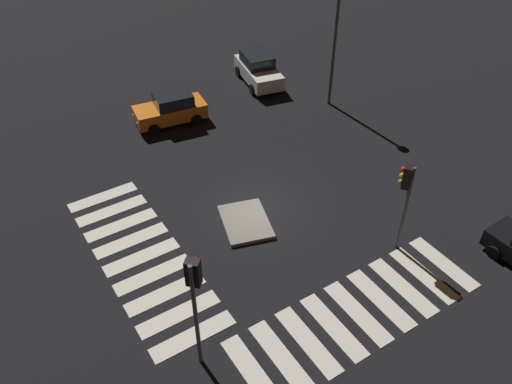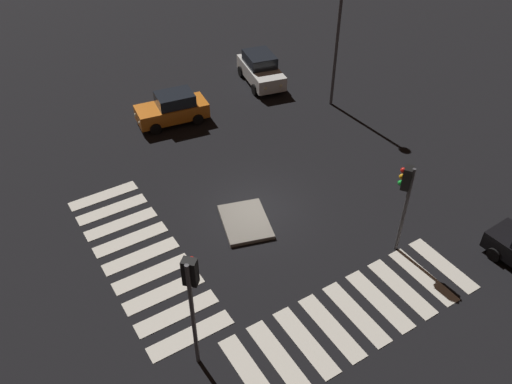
{
  "view_description": "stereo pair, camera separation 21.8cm",
  "coord_description": "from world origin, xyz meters",
  "px_view_note": "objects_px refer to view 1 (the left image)",
  "views": [
    {
      "loc": [
        15.2,
        -9.75,
        15.72
      ],
      "look_at": [
        0.0,
        0.0,
        1.0
      ],
      "focal_mm": 36.72,
      "sensor_mm": 36.0,
      "label": 1
    },
    {
      "loc": [
        15.32,
        -9.57,
        15.72
      ],
      "look_at": [
        0.0,
        0.0,
        1.0
      ],
      "focal_mm": 36.72,
      "sensor_mm": 36.0,
      "label": 2
    }
  ],
  "objects_px": {
    "traffic_island": "(246,222)",
    "traffic_light_east": "(194,289)",
    "car_white": "(258,69)",
    "car_orange": "(171,109)",
    "street_lamp": "(337,17)",
    "traffic_light_north": "(406,188)"
  },
  "relations": [
    {
      "from": "traffic_island",
      "to": "traffic_light_east",
      "type": "bearing_deg",
      "value": -44.22
    },
    {
      "from": "traffic_island",
      "to": "car_white",
      "type": "distance_m",
      "value": 13.39
    },
    {
      "from": "traffic_island",
      "to": "car_orange",
      "type": "distance_m",
      "value": 9.59
    },
    {
      "from": "car_white",
      "to": "street_lamp",
      "type": "xyz_separation_m",
      "value": [
        4.55,
        2.1,
        4.35
      ]
    },
    {
      "from": "traffic_light_east",
      "to": "car_white",
      "type": "bearing_deg",
      "value": 7.74
    },
    {
      "from": "traffic_island",
      "to": "street_lamp",
      "type": "xyz_separation_m",
      "value": [
        -6.36,
        9.82,
        5.17
      ]
    },
    {
      "from": "car_white",
      "to": "traffic_light_east",
      "type": "xyz_separation_m",
      "value": [
        15.87,
        -12.54,
        2.67
      ]
    },
    {
      "from": "traffic_light_north",
      "to": "street_lamp",
      "type": "xyz_separation_m",
      "value": [
        -10.92,
        5.35,
        2.1
      ]
    },
    {
      "from": "traffic_island",
      "to": "street_lamp",
      "type": "relative_size",
      "value": 0.4
    },
    {
      "from": "car_white",
      "to": "street_lamp",
      "type": "distance_m",
      "value": 6.63
    },
    {
      "from": "car_white",
      "to": "traffic_light_east",
      "type": "distance_m",
      "value": 20.4
    },
    {
      "from": "car_orange",
      "to": "street_lamp",
      "type": "bearing_deg",
      "value": 168.55
    },
    {
      "from": "car_orange",
      "to": "traffic_light_east",
      "type": "bearing_deg",
      "value": 76.27
    },
    {
      "from": "car_orange",
      "to": "traffic_light_north",
      "type": "bearing_deg",
      "value": 112.08
    },
    {
      "from": "traffic_light_east",
      "to": "street_lamp",
      "type": "xyz_separation_m",
      "value": [
        -11.32,
        14.64,
        1.68
      ]
    },
    {
      "from": "car_orange",
      "to": "car_white",
      "type": "bearing_deg",
      "value": -160.06
    },
    {
      "from": "traffic_island",
      "to": "traffic_light_north",
      "type": "xyz_separation_m",
      "value": [
        4.56,
        4.47,
        3.07
      ]
    },
    {
      "from": "traffic_island",
      "to": "traffic_light_east",
      "type": "distance_m",
      "value": 7.75
    },
    {
      "from": "street_lamp",
      "to": "car_orange",
      "type": "bearing_deg",
      "value": -109.58
    },
    {
      "from": "car_white",
      "to": "traffic_light_north",
      "type": "xyz_separation_m",
      "value": [
        15.47,
        -3.24,
        2.25
      ]
    },
    {
      "from": "traffic_island",
      "to": "traffic_light_east",
      "type": "xyz_separation_m",
      "value": [
        4.96,
        -4.83,
        3.49
      ]
    },
    {
      "from": "traffic_light_east",
      "to": "car_orange",
      "type": "bearing_deg",
      "value": 24.19
    }
  ]
}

